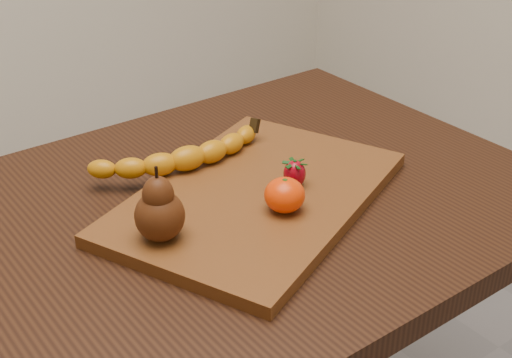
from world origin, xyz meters
TOP-DOWN VIEW (x-y plane):
  - table at (0.00, 0.00)m, footprint 1.00×0.70m
  - cutting_board at (0.05, -0.03)m, footprint 0.53×0.45m
  - banana at (0.00, 0.09)m, footprint 0.26×0.10m
  - pear at (-0.13, -0.05)m, footprint 0.08×0.08m
  - mandarin at (0.05, -0.10)m, footprint 0.07×0.07m
  - strawberry at (0.10, -0.05)m, footprint 0.04×0.04m

SIDE VIEW (x-z plane):
  - table at x=0.00m, z-range 0.28..1.04m
  - cutting_board at x=0.05m, z-range 0.76..0.78m
  - banana at x=0.00m, z-range 0.78..0.82m
  - strawberry at x=0.10m, z-range 0.78..0.82m
  - mandarin at x=0.05m, z-range 0.78..0.83m
  - pear at x=-0.13m, z-range 0.78..0.88m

